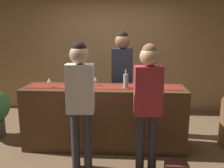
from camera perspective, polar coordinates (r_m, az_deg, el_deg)
ground_plane at (r=4.01m, az=-1.79°, el=-14.21°), size 10.00×10.00×0.00m
back_wall at (r=5.48m, az=0.01°, el=8.82°), size 6.00×0.12×2.90m
bar_counter at (r=3.81m, az=-1.84°, el=-7.76°), size 2.45×0.60×0.96m
counter_runner_cloth at (r=3.68m, az=-1.89°, el=-0.69°), size 2.33×0.28×0.01m
wine_bottle_clear at (r=3.58m, az=3.26°, el=0.76°), size 0.07×0.07×0.30m
wine_bottle_green at (r=3.79m, az=-9.03°, el=1.28°), size 0.07×0.07×0.30m
wine_bottle_amber at (r=3.61m, az=6.80°, el=0.78°), size 0.07×0.07×0.30m
wine_glass_near_customer at (r=3.75m, az=-14.53°, el=0.80°), size 0.07×0.07×0.14m
wine_glass_mid_counter at (r=3.74m, az=-3.95°, el=1.14°), size 0.07×0.07×0.14m
bartender at (r=4.20m, az=2.39°, el=3.15°), size 0.36×0.25×1.79m
customer_sipping at (r=3.03m, az=8.43°, el=-2.70°), size 0.35×0.23×1.65m
customer_browsing at (r=3.07m, az=-7.47°, el=-2.18°), size 0.35×0.23×1.67m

